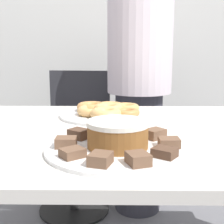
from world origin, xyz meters
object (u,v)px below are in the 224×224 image
(plate_cake, at_px, (118,149))
(plate_donuts, at_px, (108,115))
(office_chair_left, at_px, (75,146))
(frosted_cake, at_px, (118,134))
(person_standing, at_px, (139,84))

(plate_cake, distance_m, plate_donuts, 0.44)
(office_chair_left, relative_size, frosted_cake, 5.31)
(office_chair_left, height_order, frosted_cake, office_chair_left)
(office_chair_left, relative_size, plate_donuts, 2.22)
(plate_cake, relative_size, frosted_cake, 2.34)
(person_standing, distance_m, frosted_cake, 1.08)
(person_standing, xyz_separation_m, office_chair_left, (-0.39, 0.02, -0.39))
(person_standing, bearing_deg, frosted_cake, -97.12)
(person_standing, height_order, frosted_cake, person_standing)
(office_chair_left, bearing_deg, plate_cake, -69.79)
(plate_cake, bearing_deg, office_chair_left, 103.35)
(person_standing, xyz_separation_m, plate_cake, (-0.13, -1.07, -0.06))
(office_chair_left, distance_m, plate_cake, 1.18)
(plate_donuts, bearing_deg, frosted_cake, -85.41)
(office_chair_left, bearing_deg, person_standing, 3.56)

